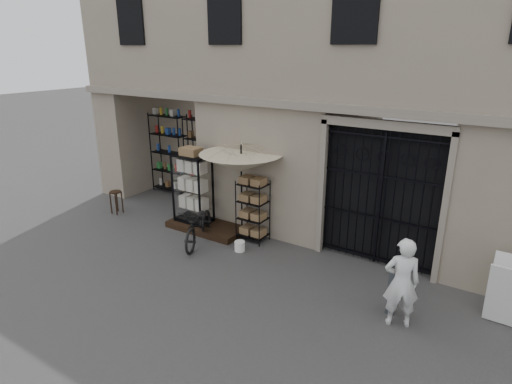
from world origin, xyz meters
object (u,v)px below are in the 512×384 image
Objects in this scene: white_bucket at (240,246)px; steel_bollard at (392,292)px; display_cabinet at (193,192)px; market_umbrella at (241,158)px; shopkeeper at (396,323)px; easel_sign at (506,292)px; wooden_stool at (116,202)px; bicycle at (200,243)px; wire_rack at (253,211)px.

white_bucket is 0.28× the size of steel_bollard.
market_umbrella is at bearing 13.64° from display_cabinet.
display_cabinet is at bearing 168.89° from steel_bollard.
market_umbrella is 4.44m from steel_bollard.
shopkeeper is 1.85m from easel_sign.
white_bucket is at bearing -175.59° from easel_sign.
shopkeeper is at bearing -5.71° from display_cabinet.
steel_bollard reaches higher than wooden_stool.
bicycle is 2.73× the size of wooden_stool.
wire_rack is 0.90m from white_bucket.
wire_rack is 0.85× the size of bicycle.
market_umbrella reaches higher than display_cabinet.
market_umbrella is at bearing 30.94° from bicycle.
market_umbrella is 1.57× the size of bicycle.
market_umbrella is at bearing 177.49° from easel_sign.
easel_sign is (5.22, 0.21, 0.47)m from white_bucket.
wooden_stool is 0.57× the size of easel_sign.
white_bucket is 5.24m from easel_sign.
bicycle is at bearing -170.19° from white_bucket.
wooden_stool is 0.41× the size of shopkeeper.
easel_sign is (5.62, -0.46, -1.40)m from market_umbrella.
display_cabinet is at bearing -37.33° from shopkeeper.
display_cabinet is at bearing 164.13° from white_bucket.
white_bucket is 0.21× the size of easel_sign.
steel_bollard reaches higher than shopkeeper.
display_cabinet is 1.75m from wire_rack.
market_umbrella reaches higher than easel_sign.
wire_rack is 4.20m from wooden_stool.
market_umbrella is 4.29× the size of wooden_stool.
wire_rack is 2.32× the size of wooden_stool.
wire_rack is 4.16m from shopkeeper.
easel_sign is at bearing 1.00° from wooden_stool.
bicycle is at bearing -34.85° from display_cabinet.
display_cabinet reaches higher than shopkeeper.
market_umbrella is 5.81m from easel_sign.
steel_bollard is 0.54× the size of shopkeeper.
wooden_stool is 0.76× the size of steel_bollard.
bicycle is 1.56× the size of easel_sign.
wooden_stool is at bearing -30.15° from shopkeeper.
wire_rack is 1.30m from market_umbrella.
easel_sign reaches higher than bicycle.
white_bucket is 0.15× the size of shopkeeper.
display_cabinet is 7.89× the size of white_bucket.
white_bucket is (1.80, -0.51, -0.82)m from display_cabinet.
shopkeeper is at bearing -31.54° from wire_rack.
white_bucket is (0.40, -0.66, -1.87)m from market_umbrella.
market_umbrella is (-0.33, 0.01, 1.25)m from wire_rack.
shopkeeper is (7.97, -0.83, -0.34)m from wooden_stool.
wooden_stool is (-3.17, 0.22, 0.34)m from bicycle.
wire_rack is 5.31m from easel_sign.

